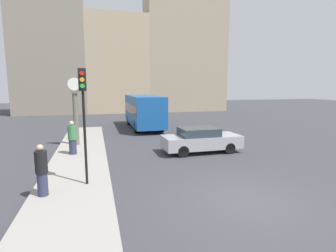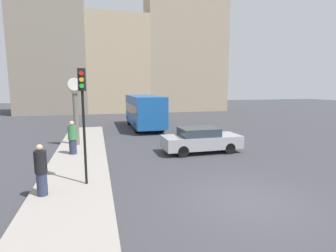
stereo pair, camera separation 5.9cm
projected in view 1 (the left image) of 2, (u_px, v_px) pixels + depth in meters
ground_plane at (247, 200)px, 8.37m from camera, size 120.00×120.00×0.00m
sidewalk_corner at (80, 154)px, 13.85m from camera, size 2.62×18.54×0.15m
building_row at (129, 56)px, 37.43m from camera, size 29.44×5.00×17.18m
sedan_car at (201, 140)px, 14.52m from camera, size 4.30×1.76×1.38m
bus_distant at (144, 110)px, 23.02m from camera, size 2.38×7.72×2.85m
traffic_light_near at (83, 103)px, 8.99m from camera, size 0.26×0.24×4.07m
street_clock at (75, 112)px, 15.55m from camera, size 0.81×0.37×4.02m
pedestrian_green_hoodie at (72, 138)px, 13.49m from camera, size 0.44×0.44×1.73m
pedestrian_black_jacket at (42, 171)px, 8.28m from camera, size 0.37×0.37×1.67m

